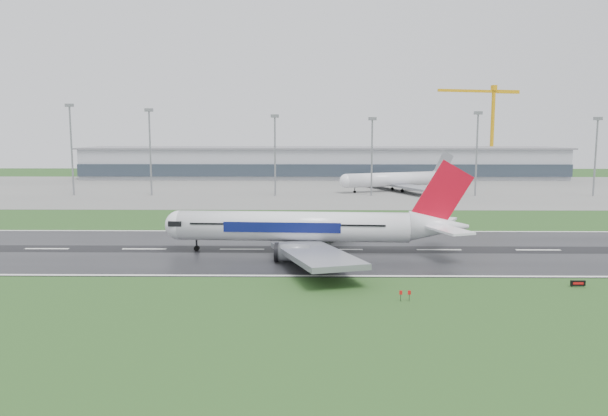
{
  "coord_description": "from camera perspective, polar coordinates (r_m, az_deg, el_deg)",
  "views": [
    {
      "loc": [
        -5.91,
        -116.48,
        23.94
      ],
      "look_at": [
        -7.55,
        12.0,
        7.0
      ],
      "focal_mm": 34.53,
      "sensor_mm": 36.0,
      "label": 1
    }
  ],
  "objects": [
    {
      "name": "parked_airliner",
      "position": [
        236.32,
        9.02,
        3.5
      ],
      "size": [
        67.33,
        65.37,
        15.41
      ],
      "primitive_type": null,
      "rotation": [
        0.0,
        0.0,
        0.39
      ],
      "color": "white",
      "rests_on": "apron"
    },
    {
      "name": "runway_sign",
      "position": [
        100.49,
        25.16,
        -6.69
      ],
      "size": [
        2.31,
        0.36,
        1.04
      ],
      "primitive_type": null,
      "rotation": [
        0.0,
        0.0,
        -0.04
      ],
      "color": "black",
      "rests_on": "ground"
    },
    {
      "name": "apron",
      "position": [
        242.74,
        2.12,
        1.86
      ],
      "size": [
        400.0,
        130.0,
        0.08
      ],
      "primitive_type": "cube",
      "color": "slate",
      "rests_on": "ground"
    },
    {
      "name": "main_airliner",
      "position": [
        114.34,
        1.03,
        -0.05
      ],
      "size": [
        62.86,
        60.19,
        17.61
      ],
      "primitive_type": null,
      "rotation": [
        0.0,
        0.0,
        -0.06
      ],
      "color": "white",
      "rests_on": "runway"
    },
    {
      "name": "floodmast_1",
      "position": [
        224.75,
        -14.76,
        5.12
      ],
      "size": [
        0.64,
        0.64,
        31.03
      ],
      "primitive_type": "cylinder",
      "color": "gray",
      "rests_on": "ground"
    },
    {
      "name": "runway",
      "position": [
        119.06,
        3.57,
        -4.08
      ],
      "size": [
        400.0,
        45.0,
        0.1
      ],
      "primitive_type": "cube",
      "color": "black",
      "rests_on": "ground"
    },
    {
      "name": "tower_crane",
      "position": [
        330.97,
        17.89,
        7.14
      ],
      "size": [
        47.28,
        17.06,
        47.78
      ],
      "primitive_type": null,
      "rotation": [
        0.0,
        0.0,
        0.3
      ],
      "color": "orange",
      "rests_on": "ground"
    },
    {
      "name": "terminal",
      "position": [
        301.99,
        1.85,
        4.39
      ],
      "size": [
        240.0,
        36.0,
        15.0
      ],
      "primitive_type": "cube",
      "color": "#979BA2",
      "rests_on": "ground"
    },
    {
      "name": "floodmast_4",
      "position": [
        225.06,
        16.48,
        4.92
      ],
      "size": [
        0.64,
        0.64,
        29.94
      ],
      "primitive_type": "cylinder",
      "color": "gray",
      "rests_on": "ground"
    },
    {
      "name": "floodmast_2",
      "position": [
        217.11,
        -2.84,
        4.99
      ],
      "size": [
        0.64,
        0.64,
        28.82
      ],
      "primitive_type": "cylinder",
      "color": "gray",
      "rests_on": "ground"
    },
    {
      "name": "ground",
      "position": [
        119.07,
        3.57,
        -4.1
      ],
      "size": [
        520.0,
        520.0,
        0.0
      ],
      "primitive_type": "plane",
      "color": "#1F4318",
      "rests_on": "ground"
    },
    {
      "name": "floodmast_5",
      "position": [
        240.59,
        26.55,
        4.34
      ],
      "size": [
        0.64,
        0.64,
        27.88
      ],
      "primitive_type": "cylinder",
      "color": "gray",
      "rests_on": "ground"
    },
    {
      "name": "floodmast_3",
      "position": [
        217.86,
        6.63,
        4.82
      ],
      "size": [
        0.64,
        0.64,
        27.83
      ],
      "primitive_type": "cylinder",
      "color": "gray",
      "rests_on": "ground"
    },
    {
      "name": "floodmast_0",
      "position": [
        234.22,
        -21.72,
        5.13
      ],
      "size": [
        0.64,
        0.64,
        32.76
      ],
      "primitive_type": "cylinder",
      "color": "gray",
      "rests_on": "ground"
    }
  ]
}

